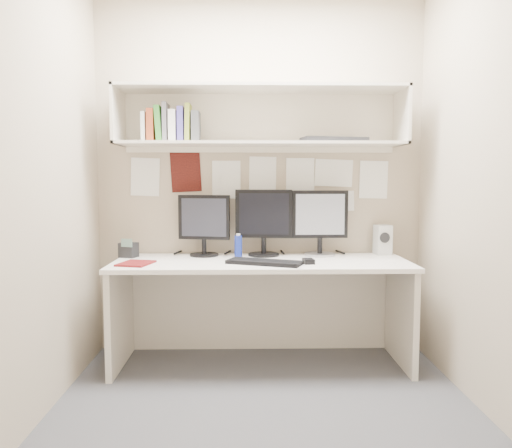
{
  "coord_description": "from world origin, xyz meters",
  "views": [
    {
      "loc": [
        -0.11,
        -2.72,
        1.27
      ],
      "look_at": [
        -0.04,
        0.35,
        1.01
      ],
      "focal_mm": 35.0,
      "sensor_mm": 36.0,
      "label": 1
    }
  ],
  "objects_px": {
    "keyboard": "(264,262)",
    "desk": "(261,312)",
    "desk_phone": "(129,250)",
    "monitor_right": "(320,220)",
    "monitor_center": "(264,220)",
    "speaker": "(383,240)",
    "monitor_left": "(204,222)",
    "maroon_notebook": "(136,263)"
  },
  "relations": [
    {
      "from": "keyboard",
      "to": "desk",
      "type": "bearing_deg",
      "value": 117.12
    },
    {
      "from": "desk",
      "to": "desk_phone",
      "type": "distance_m",
      "value": 1.04
    },
    {
      "from": "monitor_right",
      "to": "keyboard",
      "type": "relative_size",
      "value": 0.97
    },
    {
      "from": "monitor_center",
      "to": "monitor_right",
      "type": "bearing_deg",
      "value": 6.19
    },
    {
      "from": "speaker",
      "to": "keyboard",
      "type": "bearing_deg",
      "value": -163.52
    },
    {
      "from": "monitor_center",
      "to": "keyboard",
      "type": "distance_m",
      "value": 0.45
    },
    {
      "from": "monitor_right",
      "to": "desk_phone",
      "type": "xyz_separation_m",
      "value": [
        -1.37,
        -0.07,
        -0.2
      ]
    },
    {
      "from": "monitor_left",
      "to": "desk_phone",
      "type": "xyz_separation_m",
      "value": [
        -0.53,
        -0.07,
        -0.19
      ]
    },
    {
      "from": "speaker",
      "to": "monitor_left",
      "type": "bearing_deg",
      "value": 173.13
    },
    {
      "from": "desk",
      "to": "keyboard",
      "type": "bearing_deg",
      "value": -84.69
    },
    {
      "from": "monitor_center",
      "to": "monitor_right",
      "type": "relative_size",
      "value": 1.01
    },
    {
      "from": "monitor_left",
      "to": "maroon_notebook",
      "type": "xyz_separation_m",
      "value": [
        -0.41,
        -0.37,
        -0.24
      ]
    },
    {
      "from": "monitor_left",
      "to": "desk_phone",
      "type": "relative_size",
      "value": 3.17
    },
    {
      "from": "desk",
      "to": "speaker",
      "type": "relative_size",
      "value": 9.17
    },
    {
      "from": "monitor_left",
      "to": "monitor_right",
      "type": "height_order",
      "value": "monitor_right"
    },
    {
      "from": "desk",
      "to": "monitor_right",
      "type": "relative_size",
      "value": 4.24
    },
    {
      "from": "monitor_left",
      "to": "keyboard",
      "type": "relative_size",
      "value": 0.9
    },
    {
      "from": "keyboard",
      "to": "speaker",
      "type": "distance_m",
      "value": 0.98
    },
    {
      "from": "monitor_right",
      "to": "monitor_left",
      "type": "bearing_deg",
      "value": 178.25
    },
    {
      "from": "speaker",
      "to": "desk_phone",
      "type": "bearing_deg",
      "value": 174.75
    },
    {
      "from": "keyboard",
      "to": "speaker",
      "type": "height_order",
      "value": "speaker"
    },
    {
      "from": "speaker",
      "to": "desk_phone",
      "type": "xyz_separation_m",
      "value": [
        -1.84,
        -0.1,
        -0.06
      ]
    },
    {
      "from": "speaker",
      "to": "maroon_notebook",
      "type": "distance_m",
      "value": 1.77
    },
    {
      "from": "monitor_right",
      "to": "desk_phone",
      "type": "relative_size",
      "value": 3.41
    },
    {
      "from": "monitor_left",
      "to": "speaker",
      "type": "bearing_deg",
      "value": 12.87
    },
    {
      "from": "monitor_left",
      "to": "maroon_notebook",
      "type": "height_order",
      "value": "monitor_left"
    },
    {
      "from": "desk",
      "to": "maroon_notebook",
      "type": "distance_m",
      "value": 0.91
    },
    {
      "from": "monitor_left",
      "to": "monitor_center",
      "type": "xyz_separation_m",
      "value": [
        0.43,
        -0.0,
        0.02
      ]
    },
    {
      "from": "maroon_notebook",
      "to": "desk_phone",
      "type": "bearing_deg",
      "value": 125.06
    },
    {
      "from": "monitor_center",
      "to": "speaker",
      "type": "height_order",
      "value": "monitor_center"
    },
    {
      "from": "monitor_right",
      "to": "desk_phone",
      "type": "bearing_deg",
      "value": -179.01
    },
    {
      "from": "monitor_center",
      "to": "speaker",
      "type": "relative_size",
      "value": 2.19
    },
    {
      "from": "monitor_right",
      "to": "speaker",
      "type": "bearing_deg",
      "value": 2.28
    },
    {
      "from": "monitor_left",
      "to": "monitor_right",
      "type": "bearing_deg",
      "value": 11.42
    },
    {
      "from": "monitor_left",
      "to": "monitor_center",
      "type": "distance_m",
      "value": 0.43
    },
    {
      "from": "maroon_notebook",
      "to": "desk_phone",
      "type": "height_order",
      "value": "desk_phone"
    },
    {
      "from": "monitor_right",
      "to": "speaker",
      "type": "relative_size",
      "value": 2.17
    },
    {
      "from": "monitor_right",
      "to": "keyboard",
      "type": "height_order",
      "value": "monitor_right"
    },
    {
      "from": "desk_phone",
      "to": "keyboard",
      "type": "bearing_deg",
      "value": 1.35
    },
    {
      "from": "monitor_left",
      "to": "speaker",
      "type": "xyz_separation_m",
      "value": [
        1.31,
        0.03,
        -0.13
      ]
    },
    {
      "from": "desk",
      "to": "desk_phone",
      "type": "bearing_deg",
      "value": 170.7
    },
    {
      "from": "monitor_left",
      "to": "maroon_notebook",
      "type": "bearing_deg",
      "value": -126.79
    }
  ]
}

